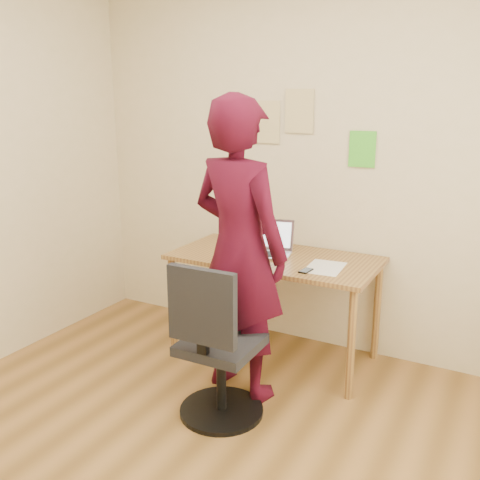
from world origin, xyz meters
The scene contains 10 objects.
room centered at (0.00, 0.00, 1.35)m, with size 3.58×3.58×2.78m.
desk centered at (-0.08, 1.38, 0.65)m, with size 1.40×0.70×0.74m.
laptop centered at (-0.14, 1.42, 0.79)m, with size 0.36×0.33×0.22m.
paper_sheet centered at (0.31, 1.30, 0.74)m, with size 0.22×0.31×0.00m, color white.
phone centered at (0.23, 1.17, 0.74)m, with size 0.07×0.11×0.01m.
wall_note_left centered at (-0.33, 1.74, 1.62)m, with size 0.21×0.00×0.30m, color #D4BE7E.
wall_note_mid centered at (-0.07, 1.74, 1.70)m, with size 0.21×0.00×0.30m, color #D4BE7E.
wall_note_right centered at (0.38, 1.74, 1.46)m, with size 0.18×0.00×0.24m, color #4DCC2E.
office_chair centered at (-0.04, 0.51, 0.40)m, with size 0.49×0.49×0.94m.
person centered at (-0.08, 0.87, 0.91)m, with size 0.66×0.44×1.82m, color #3C0817.
Camera 1 is at (1.38, -1.81, 1.78)m, focal length 40.00 mm.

